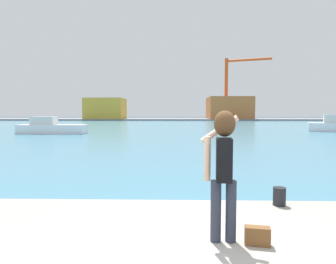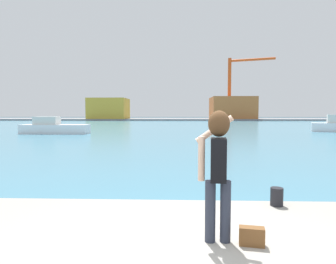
# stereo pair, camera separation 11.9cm
# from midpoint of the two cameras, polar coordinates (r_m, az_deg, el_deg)

# --- Properties ---
(ground_plane) EXTENTS (220.00, 220.00, 0.00)m
(ground_plane) POSITION_cam_midpoint_polar(r_m,az_deg,el_deg) (53.84, 1.66, 1.22)
(ground_plane) COLOR #334751
(harbor_water) EXTENTS (140.00, 100.00, 0.02)m
(harbor_water) POSITION_cam_midpoint_polar(r_m,az_deg,el_deg) (55.84, 1.66, 1.32)
(harbor_water) COLOR teal
(harbor_water) RESTS_ON ground_plane
(far_shore_dock) EXTENTS (140.00, 20.00, 0.50)m
(far_shore_dock) POSITION_cam_midpoint_polar(r_m,az_deg,el_deg) (95.81, 1.60, 2.45)
(far_shore_dock) COLOR gray
(far_shore_dock) RESTS_ON ground_plane
(person_photographer) EXTENTS (0.53, 0.56, 1.74)m
(person_photographer) POSITION_cam_midpoint_polar(r_m,az_deg,el_deg) (4.01, 9.59, -5.64)
(person_photographer) COLOR #2D3342
(person_photographer) RESTS_ON quay_promenade
(handbag) EXTENTS (0.34, 0.19, 0.24)m
(handbag) POSITION_cam_midpoint_polar(r_m,az_deg,el_deg) (4.24, 15.80, -18.47)
(handbag) COLOR brown
(handbag) RESTS_ON quay_promenade
(harbor_bollard) EXTENTS (0.23, 0.23, 0.33)m
(harbor_bollard) POSITION_cam_midpoint_polar(r_m,az_deg,el_deg) (6.01, 19.85, -11.43)
(harbor_bollard) COLOR black
(harbor_bollard) RESTS_ON quay_promenade
(boat_moored) EXTENTS (7.27, 2.18, 1.87)m
(boat_moored) POSITION_cam_midpoint_polar(r_m,az_deg,el_deg) (35.26, -21.46, 0.80)
(boat_moored) COLOR white
(boat_moored) RESTS_ON harbor_water
(warehouse_left) EXTENTS (11.21, 10.88, 6.20)m
(warehouse_left) POSITION_cam_midpoint_polar(r_m,az_deg,el_deg) (94.06, -11.78, 4.38)
(warehouse_left) COLOR gold
(warehouse_left) RESTS_ON far_shore_dock
(warehouse_right) EXTENTS (12.72, 13.83, 6.58)m
(warehouse_right) POSITION_cam_midpoint_polar(r_m,az_deg,el_deg) (94.86, 11.41, 4.50)
(warehouse_right) COLOR #B26633
(warehouse_right) RESTS_ON far_shore_dock
(port_crane) EXTENTS (12.79, 4.79, 17.94)m
(port_crane) POSITION_cam_midpoint_polar(r_m,az_deg,el_deg) (92.01, 12.01, 9.38)
(port_crane) COLOR #D84C19
(port_crane) RESTS_ON far_shore_dock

